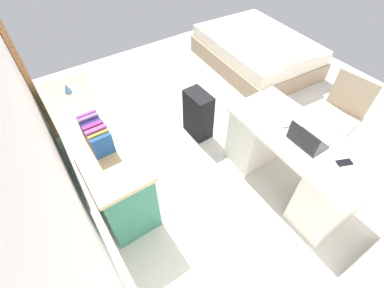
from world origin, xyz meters
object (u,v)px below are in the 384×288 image
credenza (99,152)px  cell_phone_near_laptop (344,162)px  office_chair (335,119)px  desk (292,161)px  bed (257,52)px  computer_mouse (286,124)px  laptop (306,140)px  suitcase_black (198,114)px  figurine_small (67,88)px

credenza → cell_phone_near_laptop: bearing=-134.4°
office_chair → credenza: (1.07, 2.44, -0.02)m
desk → cell_phone_near_laptop: 0.54m
office_chair → bed: office_chair is taller
office_chair → bed: 1.95m
desk → cell_phone_near_laptop: bearing=-172.8°
bed → computer_mouse: size_ratio=19.89×
desk → laptop: laptop is taller
credenza → laptop: (-1.27, -1.52, 0.39)m
suitcase_black → computer_mouse: bearing=-163.6°
suitcase_black → figurine_small: 1.49m
suitcase_black → figurine_small: figurine_small is taller
credenza → figurine_small: size_ratio=16.36×
desk → laptop: (-0.07, 0.06, 0.40)m
suitcase_black → cell_phone_near_laptop: 1.69m
suitcase_black → figurine_small: size_ratio=5.61×
credenza → computer_mouse: size_ratio=18.00×
desk → office_chair: (0.13, -0.85, 0.03)m
credenza → computer_mouse: credenza is taller
office_chair → figurine_small: (1.65, 2.44, 0.43)m
computer_mouse → cell_phone_near_laptop: computer_mouse is taller
figurine_small → suitcase_black: bearing=-115.5°
laptop → cell_phone_near_laptop: laptop is taller
laptop → figurine_small: (1.85, 1.53, 0.07)m
bed → desk: bearing=144.7°
desk → suitcase_black: bearing=15.8°
bed → cell_phone_near_laptop: (-2.39, 1.36, 0.50)m
bed → laptop: (-2.06, 1.47, 0.54)m
desk → figurine_small: (1.78, 1.59, 0.47)m
desk → figurine_small: 2.43m
suitcase_black → laptop: 1.37m
cell_phone_near_laptop → figurine_small: (2.19, 1.64, 0.11)m
credenza → computer_mouse: 1.90m
office_chair → cell_phone_near_laptop: bearing=123.6°
desk → bed: (1.99, -1.41, -0.14)m
desk → cell_phone_near_laptop: (-0.41, -0.05, 0.36)m
suitcase_black → office_chair: bearing=-133.1°
credenza → cell_phone_near_laptop: (-1.60, -1.64, 0.34)m
credenza → cell_phone_near_laptop: size_ratio=13.24×
desk → laptop: 0.41m
bed → laptop: size_ratio=6.35×
figurine_small → desk: bearing=-138.3°
desk → figurine_small: bearing=41.7°
bed → computer_mouse: 2.35m
desk → laptop: bearing=139.5°
laptop → office_chair: bearing=-77.8°
desk → computer_mouse: size_ratio=14.50×
credenza → bed: size_ratio=0.90×
laptop → suitcase_black: bearing=12.3°
desk → credenza: credenza is taller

